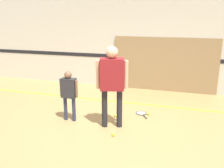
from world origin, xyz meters
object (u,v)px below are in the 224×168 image
tennis_ball_by_spare_racket (148,114)px  tennis_ball_stray_left (115,116)px  person_instructor (112,78)px  person_student_left (69,90)px  tennis_ball_near_instructor (113,135)px  racket_spare_on_floor (141,113)px

tennis_ball_by_spare_racket → tennis_ball_stray_left: same height
person_instructor → person_student_left: 1.08m
tennis_ball_near_instructor → tennis_ball_stray_left: (-0.23, 0.94, 0.00)m
person_instructor → person_student_left: person_instructor is taller
racket_spare_on_floor → tennis_ball_near_instructor: tennis_ball_near_instructor is taller
racket_spare_on_floor → tennis_ball_by_spare_racket: tennis_ball_by_spare_racket is taller
person_student_left → tennis_ball_stray_left: size_ratio=17.53×
tennis_ball_stray_left → person_instructor: bearing=-82.2°
racket_spare_on_floor → tennis_ball_stray_left: bearing=-88.3°
racket_spare_on_floor → tennis_ball_near_instructor: size_ratio=7.26×
person_instructor → tennis_ball_near_instructor: 1.14m
person_student_left → tennis_ball_near_instructor: size_ratio=17.53×
tennis_ball_stray_left → person_student_left: bearing=-153.3°
racket_spare_on_floor → tennis_ball_by_spare_racket: size_ratio=7.26×
tennis_ball_by_spare_racket → racket_spare_on_floor: bearing=170.9°
tennis_ball_near_instructor → tennis_ball_by_spare_racket: (0.51, 1.28, 0.00)m
person_instructor → tennis_ball_near_instructor: size_ratio=26.38×
racket_spare_on_floor → tennis_ball_near_instructor: (-0.33, -1.31, 0.02)m
tennis_ball_near_instructor → person_student_left: bearing=158.5°
person_student_left → tennis_ball_near_instructor: person_student_left is taller
person_student_left → tennis_ball_near_instructor: 1.43m
racket_spare_on_floor → tennis_ball_by_spare_racket: (0.18, -0.03, 0.02)m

